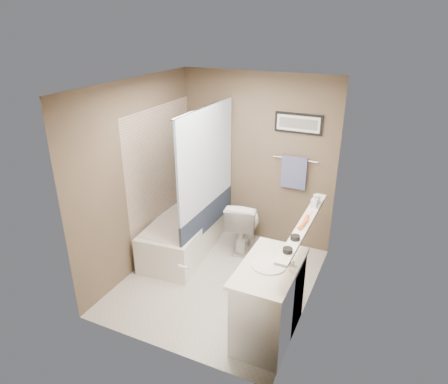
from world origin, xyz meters
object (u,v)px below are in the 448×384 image
at_px(bathtub, 184,234).
at_px(glass_jar, 317,199).
at_px(toilet, 244,224).
at_px(hair_brush_back, 305,220).
at_px(vanity, 269,303).
at_px(candle_bowl_far, 295,238).
at_px(soap_bottle, 314,201).
at_px(candle_bowl_near, 288,250).
at_px(hair_brush_front, 303,224).

xyz_separation_m(bathtub, glass_jar, (1.79, -0.08, 0.92)).
height_order(bathtub, toilet, toilet).
bearing_deg(hair_brush_back, vanity, -110.58).
height_order(candle_bowl_far, soap_bottle, soap_bottle).
height_order(candle_bowl_near, glass_jar, glass_jar).
distance_m(vanity, candle_bowl_far, 0.77).
relative_size(vanity, glass_jar, 9.00).
height_order(vanity, hair_brush_front, hair_brush_front).
bearing_deg(candle_bowl_near, hair_brush_back, 90.00).
bearing_deg(hair_brush_back, soap_bottle, 90.00).
bearing_deg(candle_bowl_near, toilet, 123.03).
distance_m(hair_brush_front, glass_jar, 0.58).
bearing_deg(vanity, glass_jar, 79.28).
bearing_deg(toilet, candle_bowl_near, 113.52).
xyz_separation_m(hair_brush_front, hair_brush_back, (0.00, 0.08, 0.00)).
relative_size(hair_brush_front, glass_jar, 2.20).
height_order(vanity, candle_bowl_far, candle_bowl_far).
bearing_deg(toilet, bathtub, 21.36).
relative_size(toilet, candle_bowl_near, 8.25).
distance_m(candle_bowl_near, glass_jar, 1.12).
bearing_deg(vanity, candle_bowl_near, -34.49).
relative_size(candle_bowl_near, hair_brush_back, 0.41).
distance_m(candle_bowl_far, hair_brush_back, 0.37).
relative_size(toilet, vanity, 0.82).
height_order(glass_jar, soap_bottle, soap_bottle).
relative_size(bathtub, soap_bottle, 10.38).
relative_size(glass_jar, soap_bottle, 0.69).
relative_size(vanity, soap_bottle, 6.23).
xyz_separation_m(candle_bowl_far, glass_jar, (0.00, 0.87, 0.03)).
xyz_separation_m(bathtub, candle_bowl_far, (1.79, -0.95, 0.89)).
xyz_separation_m(vanity, hair_brush_front, (0.19, 0.41, 0.74)).
relative_size(bathtub, hair_brush_front, 6.82).
relative_size(hair_brush_back, soap_bottle, 1.52).
bearing_deg(candle_bowl_far, soap_bottle, 90.00).
xyz_separation_m(candle_bowl_near, glass_jar, (0.00, 1.12, 0.03)).
xyz_separation_m(hair_brush_front, soap_bottle, (0.00, 0.47, 0.05)).
distance_m(vanity, glass_jar, 1.27).
xyz_separation_m(candle_bowl_near, candle_bowl_far, (0.00, 0.24, 0.00)).
distance_m(toilet, vanity, 1.74).
distance_m(candle_bowl_near, soap_bottle, 1.01).
bearing_deg(bathtub, glass_jar, -8.05).
xyz_separation_m(bathtub, soap_bottle, (1.79, -0.19, 0.94)).
xyz_separation_m(vanity, glass_jar, (0.19, 0.99, 0.77)).
height_order(candle_bowl_near, candle_bowl_far, same).
xyz_separation_m(toilet, soap_bottle, (1.06, -0.62, 0.82)).
distance_m(bathtub, vanity, 1.93).
bearing_deg(hair_brush_front, bathtub, 159.67).
bearing_deg(candle_bowl_far, glass_jar, 90.00).
xyz_separation_m(toilet, hair_brush_back, (1.06, -1.01, 0.77)).
xyz_separation_m(candle_bowl_far, soap_bottle, (0.00, 0.77, 0.05)).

